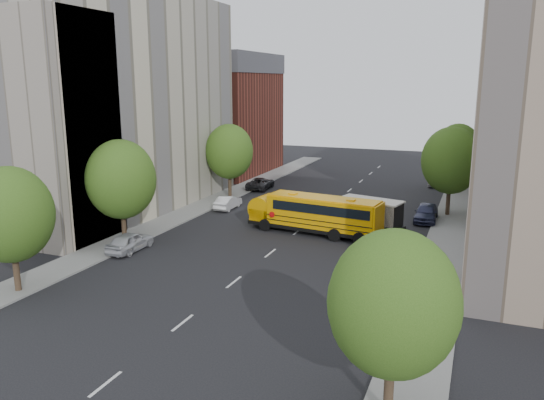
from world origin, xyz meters
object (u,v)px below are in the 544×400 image
Objects in this scene: street_tree_1 at (121,179)px; parked_car_3 at (404,270)px; street_tree_2 at (229,152)px; parked_car_1 at (228,202)px; street_tree_4 at (451,161)px; safari_truck at (365,214)px; street_tree_3 at (393,304)px; parked_car_0 at (130,242)px; street_tree_5 at (458,149)px; parked_car_5 at (436,180)px; parked_car_2 at (261,183)px; parked_car_4 at (426,212)px; school_bus at (314,212)px; street_tree_0 at (10,215)px.

parked_car_3 is at bearing -0.02° from street_tree_1.
parked_car_3 is (20.60, -18.01, -4.07)m from street_tree_2.
parked_car_1 is at bearing -66.11° from street_tree_2.
street_tree_4 is 10.40m from safari_truck.
street_tree_3 reaches higher than parked_car_0.
street_tree_2 reaches higher than street_tree_3.
street_tree_5 is 1.93× the size of parked_car_5.
street_tree_5 is at bearing -165.11° from parked_car_2.
parked_car_4 is at bearing 63.39° from safari_truck.
safari_truck is at bearing -95.84° from parked_car_5.
safari_truck is 1.70× the size of parked_car_1.
parked_car_2 is 20.50m from parked_car_4.
school_bus reaches higher than parked_car_0.
street_tree_4 reaches higher than parked_car_2.
street_tree_4 reaches higher than street_tree_2.
parked_car_3 is (4.54, -10.29, -0.67)m from safari_truck.
school_bus is 2.18× the size of parked_car_3.
street_tree_4 reaches higher than school_bus.
parked_car_0 reaches higher than parked_car_2.
street_tree_1 is 2.02× the size of parked_car_1.
parked_car_5 is at bearing -134.54° from parked_car_1.
street_tree_4 is at bearing 0.00° from street_tree_2.
parked_car_4 is at bearing 49.27° from school_bus.
street_tree_0 reaches higher than parked_car_5.
street_tree_3 reaches higher than parked_car_5.
street_tree_0 is at bearing 169.70° from street_tree_3.
parked_car_1 is at bearing 90.75° from parked_car_2.
street_tree_2 is 27.66m from parked_car_3.
parked_car_4 reaches higher than parked_car_5.
street_tree_4 is 12.01m from street_tree_5.
street_tree_2 is 1.61× the size of parked_car_2.
parked_car_1 is (2.20, 13.03, -4.31)m from street_tree_1.
parked_car_1 is at bearing 140.60° from parked_car_3.
school_bus is 1.71× the size of safari_truck.
street_tree_5 is at bearing 61.19° from street_tree_0.
street_tree_5 is 1.63× the size of parked_car_4.
parked_car_1 is 18.32m from parked_car_4.
street_tree_0 is 23.48m from parked_car_1.
street_tree_5 is 1.92× the size of parked_car_1.
street_tree_1 reaches higher than street_tree_3.
parked_car_1 is at bearing -176.97° from safari_truck.
street_tree_4 is 21.66m from parked_car_2.
parked_car_4 is (8.02, 7.26, -0.96)m from school_bus.
street_tree_4 is 1.75× the size of parked_car_4.
safari_truck is (16.06, -7.72, -3.40)m from street_tree_2.
street_tree_4 is 1.69× the size of parked_car_2.
street_tree_2 reaches higher than parked_car_5.
street_tree_5 is 0.66× the size of school_bus.
street_tree_2 is at bearing -86.51° from parked_car_0.
school_bus is 2.37× the size of parked_car_2.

